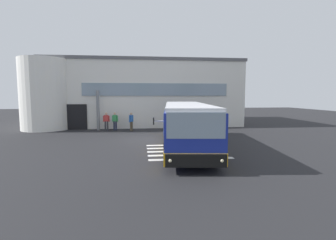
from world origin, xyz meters
TOP-DOWN VIEW (x-y plane):
  - ground_plane at (0.00, 0.00)m, footprint 80.00×90.00m
  - bay_paint_stripes at (2.00, -4.20)m, footprint 4.40×3.96m
  - terminal_building at (-0.68, 11.60)m, footprint 21.84×13.80m
  - entry_support_column at (-4.49, 5.40)m, footprint 0.28×0.28m
  - bus_main_foreground at (2.26, -2.97)m, footprint 4.27×11.69m
  - passenger_near_column at (-3.69, 4.95)m, footprint 0.59×0.23m
  - passenger_by_doorway at (-2.89, 4.94)m, footprint 0.56×0.46m
  - passenger_at_curb_edge at (-1.40, 4.49)m, footprint 0.39×0.51m

SIDE VIEW (x-z plane):
  - ground_plane at x=0.00m, z-range -0.02..0.00m
  - bay_paint_stripes at x=2.00m, z-range 0.00..0.01m
  - passenger_near_column at x=-3.69m, z-range 0.09..1.77m
  - passenger_at_curb_edge at x=-1.40m, z-range 0.09..1.77m
  - passenger_by_doorway at x=-2.89m, z-range 0.13..1.80m
  - bus_main_foreground at x=2.26m, z-range -0.01..2.69m
  - entry_support_column at x=-4.49m, z-range 0.00..3.69m
  - terminal_building at x=-0.68m, z-range -0.01..6.92m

